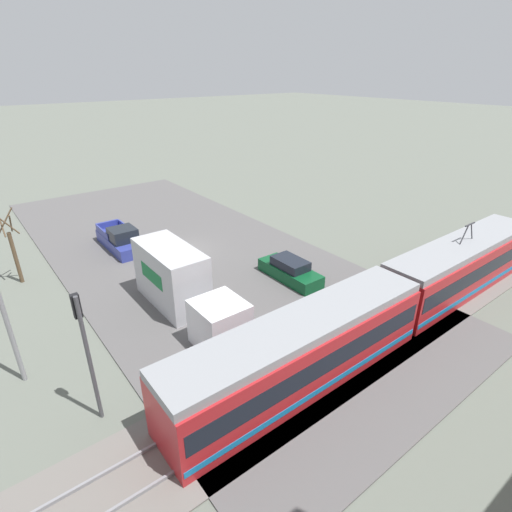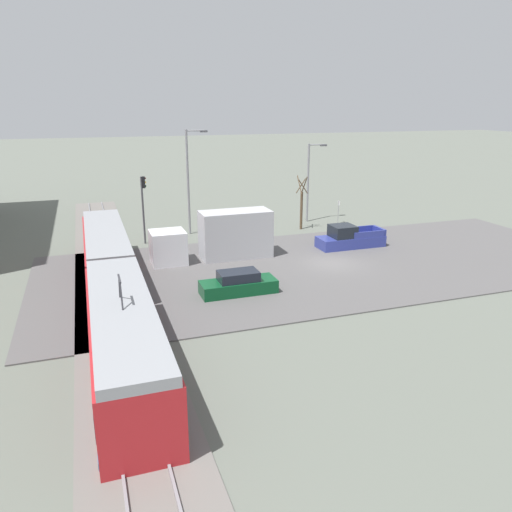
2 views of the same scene
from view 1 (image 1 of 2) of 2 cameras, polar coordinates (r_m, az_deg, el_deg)
name	(u,v)px [view 1 (image 1 of 2)]	position (r m, az deg, el deg)	size (l,w,h in m)	color
ground_plane	(183,252)	(31.29, -10.40, 0.60)	(320.00, 320.00, 0.00)	#60665B
road_surface	(183,251)	(31.28, -10.40, 0.67)	(17.42, 41.87, 0.08)	#565454
rail_bed	(338,357)	(20.48, 11.60, -13.97)	(61.01, 4.40, 0.22)	slate
light_rail_tram	(395,301)	(22.52, 19.20, -6.10)	(26.94, 2.83, 4.36)	#B21E23
box_truck	(182,286)	(22.93, -10.57, -4.19)	(2.40, 9.08, 3.56)	silver
pickup_truck	(121,240)	(32.64, -18.75, 2.18)	(2.00, 5.55, 1.86)	navy
sedan_car_0	(290,270)	(26.59, 4.87, -2.07)	(1.74, 4.72, 1.42)	#0C4723
traffic_light_pole	(85,343)	(16.34, -23.21, -11.33)	(0.28, 0.47, 5.66)	#47474C
street_tree	(14,251)	(29.82, -31.33, 0.67)	(1.18, 0.98, 5.01)	brown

